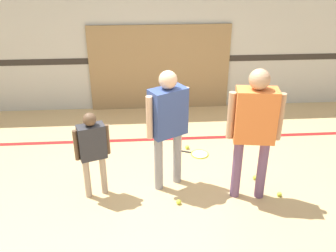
{
  "coord_description": "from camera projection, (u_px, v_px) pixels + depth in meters",
  "views": [
    {
      "loc": [
        -0.42,
        -4.42,
        3.17
      ],
      "look_at": [
        -0.11,
        0.04,
        0.94
      ],
      "focal_mm": 40.0,
      "sensor_mm": 36.0,
      "label": 1
    }
  ],
  "objects": [
    {
      "name": "racket_spare_on_floor",
      "position": [
        199.0,
        154.0,
        6.16
      ],
      "size": [
        0.51,
        0.38,
        0.03
      ],
      "rotation": [
        0.0,
        0.0,
        2.74
      ],
      "color": "#C6D838",
      "rests_on": "ground_plane"
    },
    {
      "name": "wall_back",
      "position": [
        163.0,
        30.0,
        7.24
      ],
      "size": [
        16.0,
        0.07,
        3.2
      ],
      "color": "beige",
      "rests_on": "ground_plane"
    },
    {
      "name": "ground_plane",
      "position": [
        176.0,
        185.0,
        5.39
      ],
      "size": [
        16.0,
        16.0,
        0.0
      ],
      "primitive_type": "plane",
      "color": "tan"
    },
    {
      "name": "floor_stripe",
      "position": [
        169.0,
        139.0,
        6.64
      ],
      "size": [
        14.4,
        0.1,
        0.01
      ],
      "color": "red",
      "rests_on": "ground_plane"
    },
    {
      "name": "tennis_ball_near_instructor",
      "position": [
        179.0,
        202.0,
        4.99
      ],
      "size": [
        0.07,
        0.07,
        0.07
      ],
      "primitive_type": "sphere",
      "color": "#CCE038",
      "rests_on": "ground_plane"
    },
    {
      "name": "tennis_ball_stray_right",
      "position": [
        255.0,
        178.0,
        5.5
      ],
      "size": [
        0.07,
        0.07,
        0.07
      ],
      "primitive_type": "sphere",
      "color": "#CCE038",
      "rests_on": "ground_plane"
    },
    {
      "name": "tennis_ball_by_spare_racket",
      "position": [
        187.0,
        147.0,
        6.31
      ],
      "size": [
        0.07,
        0.07,
        0.07
      ],
      "primitive_type": "sphere",
      "color": "#CCE038",
      "rests_on": "ground_plane"
    },
    {
      "name": "person_instructor",
      "position": [
        168.0,
        118.0,
        4.94
      ],
      "size": [
        0.58,
        0.46,
        1.71
      ],
      "rotation": [
        0.0,
        0.0,
        0.51
      ],
      "color": "gray",
      "rests_on": "ground_plane"
    },
    {
      "name": "wall_panel",
      "position": [
        160.0,
        68.0,
        7.51
      ],
      "size": [
        2.81,
        0.05,
        1.72
      ],
      "color": "#93754C",
      "rests_on": "ground_plane"
    },
    {
      "name": "person_student_right",
      "position": [
        255.0,
        122.0,
        4.67
      ],
      "size": [
        0.69,
        0.35,
        1.82
      ],
      "rotation": [
        0.0,
        0.0,
        3.0
      ],
      "color": "#6B4C70",
      "rests_on": "ground_plane"
    },
    {
      "name": "tennis_ball_stray_left",
      "position": [
        279.0,
        194.0,
        5.14
      ],
      "size": [
        0.07,
        0.07,
        0.07
      ],
      "primitive_type": "sphere",
      "color": "#CCE038",
      "rests_on": "ground_plane"
    },
    {
      "name": "person_student_left",
      "position": [
        92.0,
        146.0,
        4.86
      ],
      "size": [
        0.45,
        0.29,
        1.24
      ],
      "rotation": [
        0.0,
        0.0,
        0.34
      ],
      "color": "tan",
      "rests_on": "ground_plane"
    }
  ]
}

